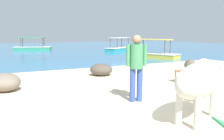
# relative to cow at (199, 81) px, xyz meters

# --- Properties ---
(sand_beach) EXTENTS (18.00, 14.00, 0.04)m
(sand_beach) POSITION_rel_cow_xyz_m (-0.25, 0.37, -0.79)
(sand_beach) COLOR beige
(sand_beach) RESTS_ON ground
(water_surface) EXTENTS (60.00, 36.00, 0.03)m
(water_surface) POSITION_rel_cow_xyz_m (-0.25, 22.37, -0.81)
(water_surface) COLOR teal
(water_surface) RESTS_ON ground
(cow) EXTENTS (2.05, 1.26, 1.17)m
(cow) POSITION_rel_cow_xyz_m (0.00, 0.00, 0.00)
(cow) COLOR beige
(cow) RESTS_ON sand_beach
(low_bench_table) EXTENTS (0.80, 0.52, 0.42)m
(low_bench_table) POSITION_rel_cow_xyz_m (2.35, 2.75, -0.42)
(low_bench_table) COLOR #A37A4C
(low_bench_table) RESTS_ON sand_beach
(bottle) EXTENTS (0.07, 0.07, 0.30)m
(bottle) POSITION_rel_cow_xyz_m (2.32, 2.71, -0.24)
(bottle) COLOR #2D6B38
(bottle) RESTS_ON low_bench_table
(deck_chair_near) EXTENTS (0.93, 0.89, 0.68)m
(deck_chair_near) POSITION_rel_cow_xyz_m (1.93, 1.61, -0.39)
(deck_chair_near) COLOR #A37A4C
(deck_chair_near) RESTS_ON sand_beach
(person_standing) EXTENTS (0.50, 0.32, 1.62)m
(person_standing) POSITION_rel_cow_xyz_m (-0.42, 1.56, 0.18)
(person_standing) COLOR #334C99
(person_standing) RESTS_ON sand_beach
(shore_rock_large) EXTENTS (1.01, 1.12, 0.53)m
(shore_rock_large) POSITION_rel_cow_xyz_m (-3.26, 4.12, -0.51)
(shore_rock_large) COLOR gray
(shore_rock_large) RESTS_ON sand_beach
(shore_rock_medium) EXTENTS (1.23, 1.22, 0.48)m
(shore_rock_medium) POSITION_rel_cow_xyz_m (0.25, 5.22, -0.53)
(shore_rock_medium) COLOR brown
(shore_rock_medium) RESTS_ON sand_beach
(shore_rock_small) EXTENTS (0.65, 0.77, 0.52)m
(shore_rock_small) POSITION_rel_cow_xyz_m (4.21, 4.47, -0.51)
(shore_rock_small) COLOR #6B5B4C
(shore_rock_small) RESTS_ON sand_beach
(boat_green) EXTENTS (3.84, 2.37, 1.29)m
(boat_green) POSITION_rel_cow_xyz_m (-0.12, 21.95, -0.52)
(boat_green) COLOR #338E66
(boat_green) RESTS_ON water_surface
(boat_yellow) EXTENTS (2.53, 3.83, 1.29)m
(boat_yellow) POSITION_rel_cow_xyz_m (6.34, 10.12, -0.52)
(boat_yellow) COLOR gold
(boat_yellow) RESTS_ON water_surface
(boat_teal) EXTENTS (3.73, 2.91, 1.29)m
(boat_teal) POSITION_rel_cow_xyz_m (7.33, 16.97, -0.52)
(boat_teal) COLOR teal
(boat_teal) RESTS_ON water_surface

